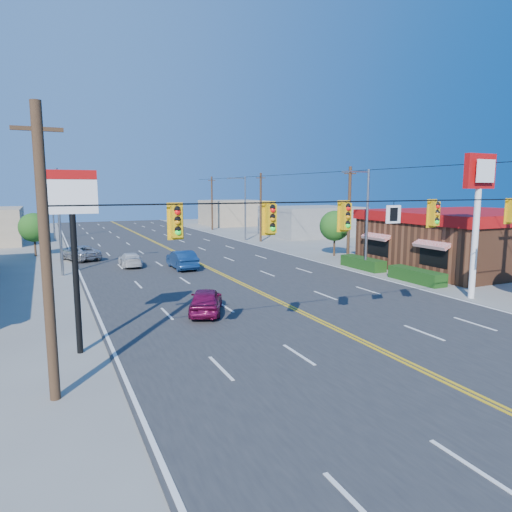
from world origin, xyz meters
name	(u,v)px	position (x,y,z in m)	size (l,w,h in m)	color
ground	(365,344)	(0.00, 0.00, 0.00)	(160.00, 160.00, 0.00)	gray
road	(210,269)	(0.00, 20.00, 0.03)	(20.00, 120.00, 0.06)	#2D2D30
signal_span	(367,229)	(-0.12, 0.00, 4.89)	(24.32, 0.34, 9.00)	#47301E
kfc	(468,239)	(19.90, 12.00, 2.38)	(16.30, 12.40, 4.70)	brown
kfc_pylon	(478,197)	(11.00, 4.00, 6.04)	(2.20, 0.36, 8.50)	white
pizza_hut_sign	(73,223)	(-11.00, 4.00, 5.18)	(1.90, 0.30, 6.85)	black
streetlight_se	(365,214)	(10.79, 14.00, 4.51)	(2.55, 0.25, 8.00)	gray
streetlight_ne	(244,205)	(10.79, 38.00, 4.51)	(2.55, 0.25, 8.00)	gray
streetlight_sw	(62,216)	(-10.79, 22.00, 4.51)	(2.55, 0.25, 8.00)	gray
streetlight_nw	(54,205)	(-10.79, 48.00, 4.51)	(2.55, 0.25, 8.00)	gray
utility_pole_near	(349,215)	(12.20, 18.00, 4.20)	(0.28, 0.28, 8.40)	#47301E
utility_pole_mid	(261,208)	(12.20, 36.00, 4.20)	(0.28, 0.28, 8.40)	#47301E
utility_pole_far	(212,203)	(12.20, 54.00, 4.20)	(0.28, 0.28, 8.40)	#47301E
tree_kfc_rear	(335,226)	(13.50, 22.00, 2.93)	(2.94, 2.94, 4.41)	#47301E
tree_west	(34,227)	(-13.00, 34.00, 2.79)	(2.80, 2.80, 4.20)	#47301E
bld_east_mid	(311,221)	(22.00, 40.00, 2.00)	(12.00, 10.00, 4.00)	gray
bld_east_far	(233,213)	(19.00, 62.00, 2.20)	(10.00, 10.00, 4.40)	tan
car_magenta	(206,301)	(-4.60, 7.30, 0.68)	(1.60, 3.96, 1.35)	maroon
car_blue	(182,260)	(-2.05, 20.90, 0.75)	(1.58, 4.53, 1.49)	navy
car_white	(130,260)	(-5.69, 23.81, 0.58)	(1.62, 3.97, 1.15)	silver
car_silver	(80,253)	(-9.26, 29.20, 0.67)	(2.22, 4.81, 1.34)	#ADADB2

